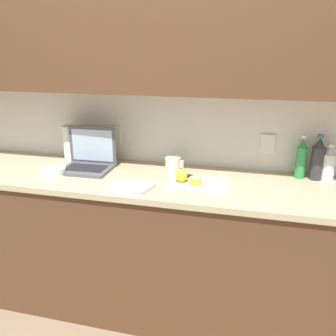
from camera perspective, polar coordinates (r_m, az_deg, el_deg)
ground_plane at (r=2.64m, az=-3.95°, el=-20.76°), size 12.00×12.00×0.00m
wall_back at (r=2.27m, az=-2.89°, el=15.72°), size 5.20×0.38×2.60m
counter_unit at (r=2.38m, az=-4.71°, el=-11.75°), size 2.51×0.63×0.93m
laptop at (r=2.36m, az=-12.58°, el=1.36°), size 0.33×0.26×0.27m
cutting_board at (r=2.08m, az=4.87°, el=-2.40°), size 0.36×0.25×0.01m
knife at (r=2.12m, az=4.77°, el=-1.62°), size 0.29×0.11×0.02m
lemon_half_cut at (r=2.05m, az=4.42°, el=-1.98°), size 0.07×0.07×0.04m
lemon_whole_beside at (r=2.07m, az=2.15°, el=-1.21°), size 0.07×0.07×0.07m
bottle_green_soda at (r=2.27m, az=20.57°, el=1.42°), size 0.06×0.06×0.26m
bottle_oil_tall at (r=2.28m, az=22.87°, el=1.33°), size 0.08×0.08×0.27m
bottle_water_clear at (r=2.30m, az=24.33°, el=0.61°), size 0.08×0.08×0.22m
measuring_cup at (r=2.27m, az=0.80°, el=0.62°), size 0.12×0.10×0.09m
bowl_white at (r=2.32m, az=-17.93°, el=-0.51°), size 0.15×0.15×0.05m
paper_towel_roll at (r=2.57m, az=-15.11°, el=3.91°), size 0.12×0.12×0.24m
dish_towel at (r=2.00m, az=-5.84°, el=-2.98°), size 0.25×0.21×0.02m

